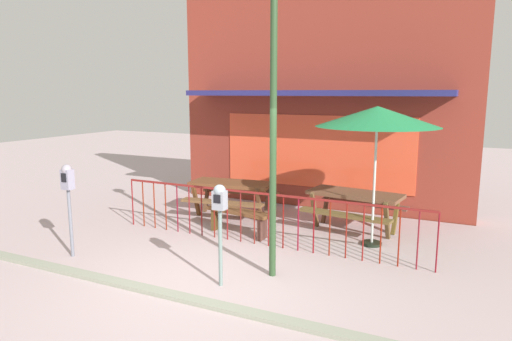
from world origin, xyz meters
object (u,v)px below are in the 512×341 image
Objects in this scene: parking_meter_near at (68,186)px; parking_meter_far at (220,208)px; patio_bench at (238,216)px; street_lamp at (273,90)px; patio_umbrella at (377,117)px; picnic_table_left at (232,189)px; picnic_table_right at (355,200)px.

parking_meter_far is at bearing 1.34° from parking_meter_near.
patio_bench is 3.19m from street_lamp.
street_lamp is (-1.06, -2.05, 0.45)m from patio_umbrella.
picnic_table_left is 0.46× the size of street_lamp.
parking_meter_far is (2.83, 0.07, -0.07)m from parking_meter_near.
patio_umbrella is 1.69× the size of parking_meter_far.
parking_meter_far reaches higher than picnic_table_right.
patio_bench is at bearing -55.65° from picnic_table_left.
patio_bench is (-2.47, -0.48, -1.95)m from patio_umbrella.
picnic_table_right is at bearing 41.81° from parking_meter_near.
parking_meter_near reaches higher than picnic_table_right.
parking_meter_near is at bearing -109.88° from picnic_table_left.
street_lamp is at bearing -48.12° from patio_bench.
patio_bench is 0.98× the size of parking_meter_far.
street_lamp is at bearing 12.12° from parking_meter_near.
picnic_table_left is at bearing 116.20° from parking_meter_far.
picnic_table_left is 1.32m from patio_bench.
picnic_table_right is 2.32m from patio_bench.
parking_meter_far is at bearing -68.20° from patio_bench.
picnic_table_left is at bearing 169.60° from patio_umbrella.
parking_meter_near is (-1.94, -2.29, 0.86)m from patio_bench.
street_lamp reaches higher than parking_meter_near.
parking_meter_near is at bearing -167.88° from street_lamp.
picnic_table_right is (2.70, 0.14, 0.00)m from picnic_table_left.
patio_umbrella is (3.20, -0.59, 1.69)m from picnic_table_left.
patio_umbrella is 3.34m from parking_meter_far.
picnic_table_left is at bearing 129.01° from street_lamp.
patio_umbrella is at bearing 59.67° from parking_meter_far.
parking_meter_far is at bearing -107.44° from picnic_table_right.
street_lamp is (-0.56, -2.78, 2.14)m from picnic_table_right.
picnic_table_right is at bearing 124.62° from patio_umbrella.
picnic_table_right is at bearing 2.99° from picnic_table_left.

